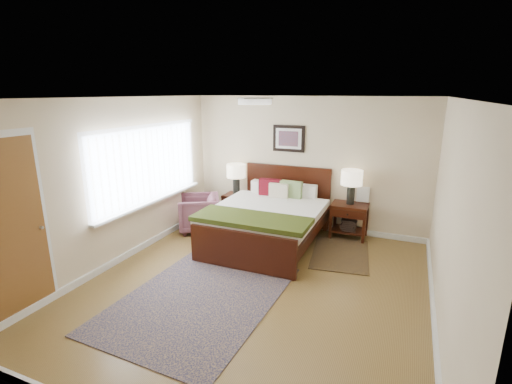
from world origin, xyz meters
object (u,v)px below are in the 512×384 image
Objects in this scene: nightstand_left at (236,200)px; lamp_right at (352,180)px; nightstand_right at (349,218)px; rug_persian at (201,298)px; armchair at (199,213)px; bed at (268,214)px; lamp_left at (236,173)px.

lamp_right is (2.25, 0.02, 0.62)m from nightstand_left.
nightstand_right reaches higher than rug_persian.
nightstand_left is 0.85m from armchair.
bed is 3.60× the size of lamp_right.
bed is at bearing 87.52° from rug_persian.
nightstand_right is 0.84× the size of armchair.
armchair is (-2.69, -0.74, -0.73)m from lamp_right.
lamp_right is (1.24, 0.85, 0.53)m from bed.
nightstand_right is (1.24, 0.84, -0.17)m from bed.
rug_persian is (0.85, -2.85, -1.00)m from lamp_left.
lamp_left reaches higher than armchair.
lamp_left reaches higher than rug_persian.
bed is 1.59m from lamp_right.
lamp_right reaches higher than armchair.
lamp_left is (0.00, 0.02, 0.56)m from nightstand_left.
bed is at bearing 54.94° from armchair.
lamp_left is 1.09m from armchair.
armchair is (-2.69, -0.73, -0.04)m from nightstand_right.
lamp_left reaches higher than nightstand_right.
nightstand_left is at bearing -179.48° from lamp_right.
nightstand_left is 2.25m from nightstand_right.
nightstand_left reaches higher than rug_persian.
lamp_right reaches higher than bed.
bed is 0.86× the size of rug_persian.
bed is 1.51m from nightstand_right.
lamp_left is 0.81× the size of armchair.
armchair reaches higher than nightstand_right.
nightstand_left is 0.94× the size of lamp_left.
lamp_left is at bearing 90.00° from nightstand_left.
lamp_right is 2.88m from armchair.
bed is 3.60× the size of lamp_left.
nightstand_left is at bearing -179.80° from nightstand_right.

